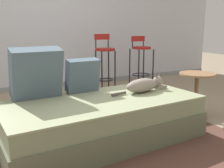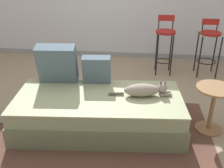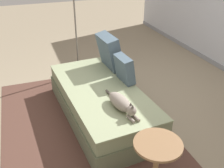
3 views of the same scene
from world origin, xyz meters
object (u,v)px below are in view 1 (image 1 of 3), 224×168
(throw_pillow_corner, at_px, (36,73))
(bar_stool_near_window, at_px, (105,57))
(throw_pillow_middle, at_px, (83,75))
(bar_stool_by_doorway, at_px, (141,57))
(cat, at_px, (144,85))
(side_table, at_px, (196,89))
(couch, at_px, (103,120))

(throw_pillow_corner, height_order, bar_stool_near_window, bar_stool_near_window)
(throw_pillow_middle, relative_size, bar_stool_by_doorway, 0.38)
(throw_pillow_corner, relative_size, bar_stool_by_doorway, 0.53)
(bar_stool_near_window, bearing_deg, bar_stool_by_doorway, -0.12)
(throw_pillow_middle, xyz_separation_m, cat, (0.61, -0.29, -0.11))
(throw_pillow_corner, xyz_separation_m, throw_pillow_middle, (0.50, 0.04, -0.07))
(bar_stool_by_doorway, relative_size, side_table, 1.68)
(throw_pillow_corner, height_order, bar_stool_by_doorway, bar_stool_by_doorway)
(throw_pillow_corner, relative_size, side_table, 0.89)
(cat, xyz_separation_m, bar_stool_by_doorway, (1.10, 1.75, 0.08))
(couch, distance_m, cat, 0.61)
(couch, xyz_separation_m, cat, (0.54, 0.07, 0.29))
(cat, height_order, bar_stool_near_window, bar_stool_near_window)
(bar_stool_by_doorway, bearing_deg, couch, -131.96)
(bar_stool_by_doorway, bearing_deg, throw_pillow_middle, -139.56)
(throw_pillow_middle, height_order, bar_stool_near_window, bar_stool_near_window)
(throw_pillow_corner, bearing_deg, couch, -29.55)
(bar_stool_near_window, bearing_deg, couch, -116.04)
(couch, xyz_separation_m, throw_pillow_middle, (-0.08, 0.36, 0.40))
(couch, relative_size, throw_pillow_middle, 5.53)
(throw_pillow_middle, bearing_deg, bar_stool_by_doorway, 40.44)
(bar_stool_near_window, bearing_deg, throw_pillow_middle, -123.47)
(couch, bearing_deg, side_table, 4.15)
(throw_pillow_middle, bearing_deg, side_table, -10.52)
(bar_stool_near_window, relative_size, bar_stool_by_doorway, 1.05)
(bar_stool_near_window, bearing_deg, throw_pillow_corner, -134.33)
(couch, height_order, throw_pillow_corner, throw_pillow_corner)
(throw_pillow_corner, bearing_deg, cat, -12.78)
(throw_pillow_middle, relative_size, side_table, 0.64)
(side_table, bearing_deg, bar_stool_by_doorway, 80.28)
(throw_pillow_middle, distance_m, cat, 0.69)
(cat, bearing_deg, couch, -172.23)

